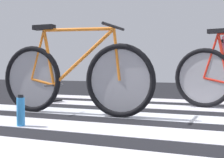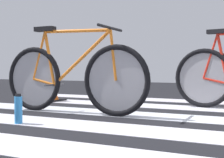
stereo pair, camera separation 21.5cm
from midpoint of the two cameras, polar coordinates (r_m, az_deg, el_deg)
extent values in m
cube|color=black|center=(2.89, 11.96, -7.80)|extent=(18.00, 14.00, 0.02)
cube|color=#BAB9C4|center=(2.35, 12.70, -9.81)|extent=(5.20, 0.44, 0.00)
cube|color=#B7BBC5|center=(3.12, 9.98, -6.82)|extent=(5.20, 0.44, 0.00)
cube|color=#BBB9C2|center=(3.84, 16.57, -5.19)|extent=(5.20, 0.44, 0.00)
cube|color=#BCB7C0|center=(4.60, 14.13, -3.95)|extent=(5.20, 0.44, 0.00)
torus|color=black|center=(3.59, -15.66, 0.01)|extent=(0.72, 0.06, 0.72)
torus|color=black|center=(3.07, -0.49, -0.26)|extent=(0.72, 0.06, 0.72)
cylinder|color=gray|center=(3.59, -15.66, 0.01)|extent=(0.61, 0.01, 0.61)
cylinder|color=gray|center=(3.07, -0.49, -0.26)|extent=(0.61, 0.01, 0.61)
cylinder|color=orange|center=(3.29, -7.98, 8.78)|extent=(0.80, 0.04, 0.05)
cylinder|color=orange|center=(3.24, -7.03, 3.75)|extent=(0.70, 0.04, 0.59)
cylinder|color=orange|center=(3.46, -12.83, 3.78)|extent=(0.15, 0.04, 0.59)
cylinder|color=orange|center=(3.50, -13.86, -0.51)|extent=(0.29, 0.03, 0.09)
cylinder|color=orange|center=(3.54, -14.69, 4.21)|extent=(0.18, 0.03, 0.53)
cylinder|color=orange|center=(3.08, -1.01, 4.41)|extent=(0.09, 0.03, 0.50)
cube|color=black|center=(3.51, -13.68, 8.97)|extent=(0.24, 0.09, 0.05)
cylinder|color=black|center=(3.11, -1.53, 9.37)|extent=(0.03, 0.52, 0.03)
cylinder|color=#4C4C51|center=(3.43, -11.97, -1.06)|extent=(0.02, 0.34, 0.02)
torus|color=black|center=(3.94, 14.72, 0.21)|extent=(0.72, 0.17, 0.72)
cylinder|color=gray|center=(3.94, 14.72, 0.21)|extent=(0.60, 0.10, 0.61)
cylinder|color=red|center=(3.89, 17.87, 3.54)|extent=(0.16, 0.06, 0.59)
cylinder|color=red|center=(3.91, 16.69, -0.27)|extent=(0.29, 0.07, 0.09)
cylinder|color=red|center=(3.92, 15.88, 3.99)|extent=(0.19, 0.05, 0.53)
cube|color=black|center=(3.92, 17.07, 8.23)|extent=(0.25, 0.13, 0.05)
torus|color=black|center=(5.44, 17.42, 0.71)|extent=(0.72, 0.17, 0.72)
cylinder|color=gray|center=(5.44, 17.42, 0.71)|extent=(0.60, 0.10, 0.61)
cylinder|color=yellow|center=(5.45, 18.29, 3.43)|extent=(0.19, 0.05, 0.53)
cylinder|color=#3390E0|center=(2.78, -17.93, -5.58)|extent=(0.07, 0.07, 0.24)
cylinder|color=black|center=(2.76, -17.96, -2.90)|extent=(0.05, 0.05, 0.02)
cube|color=black|center=(4.61, -13.66, -3.81)|extent=(0.42, 0.42, 0.02)
cone|color=#EA5B14|center=(4.59, -13.69, -1.01)|extent=(0.36, 0.36, 0.48)
cylinder|color=white|center=(4.59, -13.69, -0.71)|extent=(0.20, 0.20, 0.05)
camera|label=1|loc=(0.11, -68.05, 0.82)|focal=50.57mm
camera|label=2|loc=(0.11, 111.95, -0.82)|focal=50.57mm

